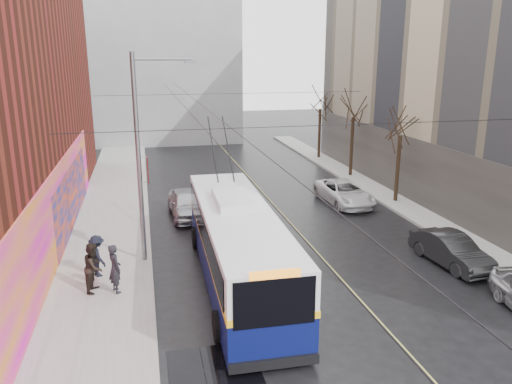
% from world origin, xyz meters
% --- Properties ---
extents(ground, '(140.00, 140.00, 0.00)m').
position_xyz_m(ground, '(0.00, 0.00, 0.00)').
color(ground, black).
rests_on(ground, ground).
extents(sidewalk_left, '(4.00, 60.00, 0.15)m').
position_xyz_m(sidewalk_left, '(-8.00, 12.00, 0.07)').
color(sidewalk_left, gray).
rests_on(sidewalk_left, ground).
extents(sidewalk_right, '(2.00, 60.00, 0.15)m').
position_xyz_m(sidewalk_right, '(9.00, 12.00, 0.07)').
color(sidewalk_right, gray).
rests_on(sidewalk_right, ground).
extents(lane_line, '(0.12, 50.00, 0.01)m').
position_xyz_m(lane_line, '(1.50, 14.00, 0.00)').
color(lane_line, '#BFB74C').
rests_on(lane_line, ground).
extents(building_far, '(20.50, 12.10, 18.00)m').
position_xyz_m(building_far, '(-6.00, 44.99, 9.02)').
color(building_far, gray).
rests_on(building_far, ground).
extents(streetlight_pole, '(2.65, 0.60, 9.00)m').
position_xyz_m(streetlight_pole, '(-6.14, 10.00, 4.85)').
color(streetlight_pole, slate).
rests_on(streetlight_pole, ground).
extents(catenary_wires, '(18.00, 60.00, 0.22)m').
position_xyz_m(catenary_wires, '(-2.54, 14.77, 6.25)').
color(catenary_wires, black).
extents(tree_near, '(3.20, 3.20, 6.40)m').
position_xyz_m(tree_near, '(9.00, 16.00, 4.98)').
color(tree_near, black).
rests_on(tree_near, ground).
extents(tree_mid, '(3.20, 3.20, 6.68)m').
position_xyz_m(tree_mid, '(9.00, 23.00, 5.25)').
color(tree_mid, black).
rests_on(tree_mid, ground).
extents(tree_far, '(3.20, 3.20, 6.57)m').
position_xyz_m(tree_far, '(9.00, 30.00, 5.14)').
color(tree_far, black).
rests_on(tree_far, ground).
extents(puddle, '(2.66, 3.64, 0.01)m').
position_xyz_m(puddle, '(-4.44, 0.97, 0.00)').
color(puddle, black).
rests_on(puddle, ground).
extents(pigeons_flying, '(1.69, 3.89, 0.92)m').
position_xyz_m(pigeons_flying, '(-3.06, 10.18, 7.59)').
color(pigeons_flying, slate).
extents(trolleybus, '(3.14, 12.65, 5.96)m').
position_xyz_m(trolleybus, '(-2.66, 7.12, 1.66)').
color(trolleybus, '#090F47').
rests_on(trolleybus, ground).
extents(parked_car_b, '(1.85, 4.31, 1.38)m').
position_xyz_m(parked_car_b, '(6.71, 6.75, 0.69)').
color(parked_car_b, '#252527').
rests_on(parked_car_b, ground).
extents(parked_car_c, '(2.55, 5.16, 1.41)m').
position_xyz_m(parked_car_c, '(5.80, 16.51, 0.70)').
color(parked_car_c, silver).
rests_on(parked_car_c, ground).
extents(following_car, '(2.10, 4.67, 1.56)m').
position_xyz_m(following_car, '(-3.89, 16.06, 0.78)').
color(following_car, '#ACABB0').
rests_on(following_car, ground).
extents(pedestrian_a, '(0.70, 0.82, 1.91)m').
position_xyz_m(pedestrian_a, '(-7.39, 7.02, 1.10)').
color(pedestrian_a, black).
rests_on(pedestrian_a, sidewalk_left).
extents(pedestrian_b, '(0.93, 1.08, 1.92)m').
position_xyz_m(pedestrian_b, '(-8.17, 7.31, 1.11)').
color(pedestrian_b, black).
rests_on(pedestrian_b, sidewalk_left).
extents(pedestrian_c, '(1.10, 1.29, 1.72)m').
position_xyz_m(pedestrian_c, '(-8.15, 8.67, 1.01)').
color(pedestrian_c, black).
rests_on(pedestrian_c, sidewalk_left).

